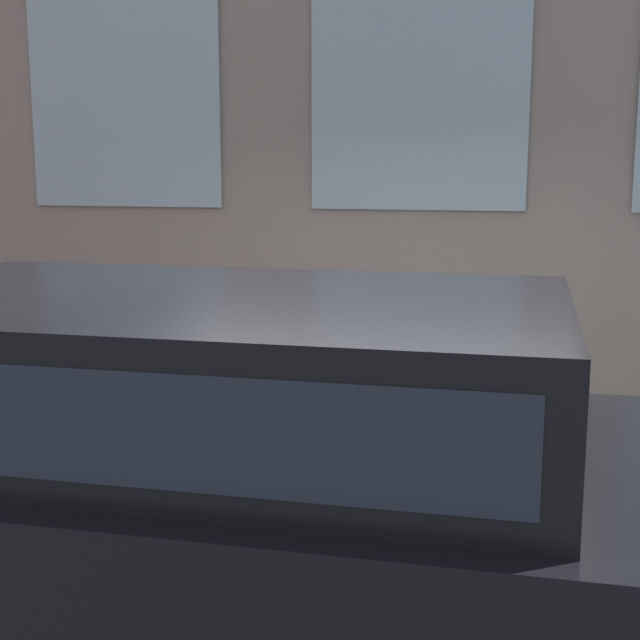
% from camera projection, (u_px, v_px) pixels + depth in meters
% --- Properties ---
extents(ground_plane, '(80.00, 80.00, 0.00)m').
position_uv_depth(ground_plane, '(355.00, 556.00, 5.15)').
color(ground_plane, '#2D2D30').
extents(sidewalk, '(2.61, 60.00, 0.18)m').
position_uv_depth(sidewalk, '(389.00, 467.00, 6.39)').
color(sidewalk, '#9E9B93').
rests_on(sidewalk, ground_plane).
extents(building_facade, '(0.33, 40.00, 7.08)m').
position_uv_depth(building_facade, '(423.00, 0.00, 7.18)').
color(building_facade, gray).
rests_on(building_facade, ground_plane).
extents(fire_hydrant, '(0.31, 0.43, 0.76)m').
position_uv_depth(fire_hydrant, '(282.00, 427.00, 5.73)').
color(fire_hydrant, gold).
rests_on(fire_hydrant, sidewalk).
extents(person, '(0.29, 0.19, 1.19)m').
position_uv_depth(person, '(356.00, 364.00, 6.06)').
color(person, '#998466').
rests_on(person, sidewalk).
extents(parked_truck_black_near, '(2.09, 4.73, 1.72)m').
position_uv_depth(parked_truck_black_near, '(192.00, 461.00, 3.80)').
color(parked_truck_black_near, black).
rests_on(parked_truck_black_near, ground_plane).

